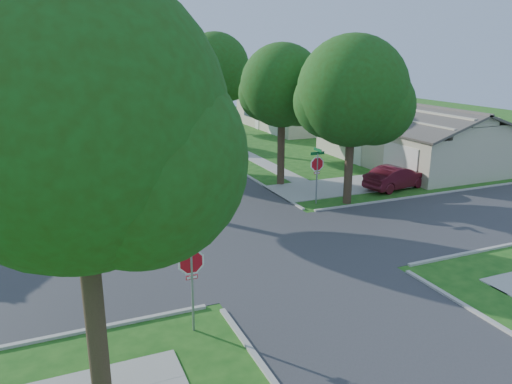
{
  "coord_description": "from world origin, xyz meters",
  "views": [
    {
      "loc": [
        -8.05,
        -17.21,
        7.85
      ],
      "look_at": [
        0.49,
        2.88,
        1.6
      ],
      "focal_mm": 35.0,
      "sensor_mm": 36.0,
      "label": 1
    }
  ],
  "objects": [
    {
      "name": "ground",
      "position": [
        0.0,
        0.0,
        0.0
      ],
      "size": [
        100.0,
        100.0,
        0.0
      ],
      "primitive_type": "plane",
      "color": "#1C5316",
      "rests_on": "ground"
    },
    {
      "name": "road_ns",
      "position": [
        0.0,
        0.0,
        0.0
      ],
      "size": [
        7.0,
        100.0,
        0.02
      ],
      "primitive_type": "cube",
      "color": "#333335",
      "rests_on": "ground"
    },
    {
      "name": "sidewalk_ne",
      "position": [
        6.1,
        26.0,
        0.02
      ],
      "size": [
        1.2,
        40.0,
        0.04
      ],
      "primitive_type": "cube",
      "color": "#9E9B91",
      "rests_on": "ground"
    },
    {
      "name": "sidewalk_nw",
      "position": [
        -6.1,
        26.0,
        0.02
      ],
      "size": [
        1.2,
        40.0,
        0.04
      ],
      "primitive_type": "cube",
      "color": "#9E9B91",
      "rests_on": "ground"
    },
    {
      "name": "driveway",
      "position": [
        7.9,
        7.1,
        0.03
      ],
      "size": [
        8.8,
        3.6,
        0.05
      ],
      "primitive_type": "cube",
      "color": "#9E9B91",
      "rests_on": "ground"
    },
    {
      "name": "stop_sign_sw",
      "position": [
        -4.7,
        -4.7,
        2.03
      ],
      "size": [
        1.05,
        0.8,
        2.98
      ],
      "color": "gray",
      "rests_on": "ground"
    },
    {
      "name": "stop_sign_ne",
      "position": [
        4.7,
        4.7,
        2.03
      ],
      "size": [
        1.05,
        0.8,
        2.98
      ],
      "color": "gray",
      "rests_on": "ground"
    },
    {
      "name": "tree_e_near",
      "position": [
        4.75,
        9.01,
        5.64
      ],
      "size": [
        4.97,
        4.8,
        8.28
      ],
      "color": "#38281C",
      "rests_on": "ground"
    },
    {
      "name": "tree_e_mid",
      "position": [
        4.76,
        21.01,
        6.25
      ],
      "size": [
        5.59,
        5.4,
        9.21
      ],
      "color": "#38281C",
      "rests_on": "ground"
    },
    {
      "name": "tree_e_far",
      "position": [
        4.75,
        34.01,
        5.98
      ],
      "size": [
        5.17,
        5.0,
        8.72
      ],
      "color": "#38281C",
      "rests_on": "ground"
    },
    {
      "name": "tree_w_near",
      "position": [
        -4.64,
        9.01,
        6.12
      ],
      "size": [
        5.38,
        5.2,
        8.97
      ],
      "color": "#38281C",
      "rests_on": "ground"
    },
    {
      "name": "tree_w_mid",
      "position": [
        -4.64,
        21.01,
        6.49
      ],
      "size": [
        5.8,
        5.6,
        9.56
      ],
      "color": "#38281C",
      "rests_on": "ground"
    },
    {
      "name": "tree_w_far",
      "position": [
        -4.65,
        34.01,
        5.51
      ],
      "size": [
        4.76,
        4.6,
        8.04
      ],
      "color": "#38281C",
      "rests_on": "ground"
    },
    {
      "name": "tree_sw_corner",
      "position": [
        -7.44,
        -6.99,
        6.26
      ],
      "size": [
        6.21,
        6.0,
        9.55
      ],
      "color": "#38281C",
      "rests_on": "ground"
    },
    {
      "name": "tree_ne_corner",
      "position": [
        6.36,
        4.21,
        5.59
      ],
      "size": [
        5.8,
        5.6,
        8.66
      ],
      "color": "#38281C",
      "rests_on": "ground"
    },
    {
      "name": "house_ne_near",
      "position": [
        15.99,
        11.0,
        1.52
      ],
      "size": [
        8.42,
        13.6,
        4.23
      ],
      "color": "#AEA589",
      "rests_on": "ground"
    },
    {
      "name": "house_ne_far",
      "position": [
        15.99,
        29.0,
        1.52
      ],
      "size": [
        8.42,
        13.6,
        4.23
      ],
      "color": "#AEA589",
      "rests_on": "ground"
    },
    {
      "name": "car_driveway",
      "position": [
        10.49,
        5.5,
        0.68
      ],
      "size": [
        4.34,
        2.2,
        1.37
      ],
      "primitive_type": "imported",
      "rotation": [
        0.0,
        0.0,
        1.76
      ],
      "color": "#53111D",
      "rests_on": "ground"
    },
    {
      "name": "car_curb_east",
      "position": [
        1.2,
        21.59,
        0.65
      ],
      "size": [
        2.04,
        3.97,
        1.29
      ],
      "primitive_type": "imported",
      "rotation": [
        0.0,
        0.0,
        -0.14
      ],
      "color": "black",
      "rests_on": "ground"
    },
    {
      "name": "car_curb_west",
      "position": [
        -1.2,
        36.33,
        0.71
      ],
      "size": [
        2.3,
        4.99,
        1.41
      ],
      "primitive_type": "imported",
      "rotation": [
        0.0,
        0.0,
        3.07
      ],
      "color": "black",
      "rests_on": "ground"
    }
  ]
}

